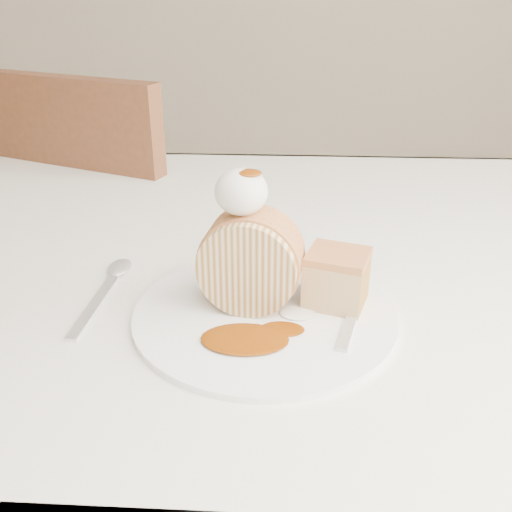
{
  "coord_description": "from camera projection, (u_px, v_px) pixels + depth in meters",
  "views": [
    {
      "loc": [
        -0.01,
        -0.52,
        1.09
      ],
      "look_at": [
        -0.04,
        0.03,
        0.82
      ],
      "focal_mm": 40.0,
      "sensor_mm": 36.0,
      "label": 1
    }
  ],
  "objects": [
    {
      "name": "plate",
      "position": [
        265.0,
        314.0,
        0.63
      ],
      "size": [
        0.36,
        0.36,
        0.01
      ],
      "primitive_type": "cylinder",
      "rotation": [
        0.0,
        0.0,
        -0.31
      ],
      "color": "white",
      "rests_on": "table"
    },
    {
      "name": "cake_chunk",
      "position": [
        336.0,
        281.0,
        0.63
      ],
      "size": [
        0.08,
        0.08,
        0.05
      ],
      "primitive_type": "cube",
      "rotation": [
        0.0,
        0.0,
        -0.31
      ],
      "color": "#CC834D",
      "rests_on": "plate"
    },
    {
      "name": "caramel_drizzle",
      "position": [
        248.0,
        167.0,
        0.57
      ],
      "size": [
        0.03,
        0.02,
        0.01
      ],
      "primitive_type": "ellipsoid",
      "color": "#6B2D04",
      "rests_on": "whipped_cream"
    },
    {
      "name": "roulade_slice",
      "position": [
        250.0,
        262.0,
        0.62
      ],
      "size": [
        0.11,
        0.07,
        0.11
      ],
      "primitive_type": "cylinder",
      "rotation": [
        1.57,
        0.0,
        -0.14
      ],
      "color": "beige",
      "rests_on": "plate"
    },
    {
      "name": "spoon",
      "position": [
        95.0,
        306.0,
        0.65
      ],
      "size": [
        0.03,
        0.17,
        0.0
      ],
      "primitive_type": "cube",
      "rotation": [
        0.0,
        0.0,
        -0.05
      ],
      "color": "silver",
      "rests_on": "table"
    },
    {
      "name": "fork",
      "position": [
        351.0,
        318.0,
        0.61
      ],
      "size": [
        0.07,
        0.17,
        0.0
      ],
      "primitive_type": "cube",
      "rotation": [
        0.0,
        0.0,
        -0.25
      ],
      "color": "silver",
      "rests_on": "plate"
    },
    {
      "name": "whipped_cream",
      "position": [
        241.0,
        192.0,
        0.59
      ],
      "size": [
        0.06,
        0.06,
        0.05
      ],
      "primitive_type": "ellipsoid",
      "color": "white",
      "rests_on": "roulade_slice"
    },
    {
      "name": "chair_far",
      "position": [
        115.0,
        244.0,
        1.33
      ],
      "size": [
        0.56,
        0.56,
        0.92
      ],
      "rotation": [
        0.0,
        0.0,
        2.77
      ],
      "color": "brown",
      "rests_on": "ground"
    },
    {
      "name": "table",
      "position": [
        289.0,
        302.0,
        0.83
      ],
      "size": [
        1.4,
        0.9,
        0.75
      ],
      "color": "white",
      "rests_on": "ground"
    },
    {
      "name": "caramel_pool",
      "position": [
        245.0,
        339.0,
        0.57
      ],
      "size": [
        0.1,
        0.08,
        0.0
      ],
      "primitive_type": null,
      "rotation": [
        0.0,
        0.0,
        -0.31
      ],
      "color": "#6B2D04",
      "rests_on": "plate"
    }
  ]
}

